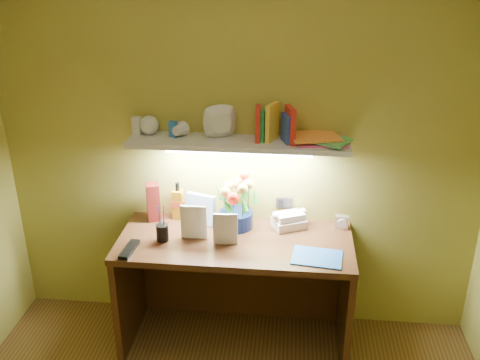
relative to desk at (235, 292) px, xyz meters
name	(u,v)px	position (x,y,z in m)	size (l,w,h in m)	color
desk	(235,292)	(0.00, 0.00, 0.00)	(1.40, 0.60, 0.75)	#351F0E
flower_bouquet	(236,200)	(-0.01, 0.17, 0.56)	(0.23, 0.23, 0.36)	#09153C
telephone	(289,219)	(0.32, 0.19, 0.43)	(0.19, 0.14, 0.11)	white
desk_clock	(342,222)	(0.64, 0.21, 0.42)	(0.08, 0.04, 0.08)	silver
whisky_bottle	(178,201)	(-0.39, 0.25, 0.50)	(0.07, 0.07, 0.25)	#A46E0E
whisky_box	(153,202)	(-0.54, 0.21, 0.50)	(0.08, 0.08, 0.25)	#5F1612
pen_cup	(162,227)	(-0.43, -0.05, 0.46)	(0.07, 0.07, 0.18)	black
art_card	(200,209)	(-0.24, 0.19, 0.47)	(0.19, 0.04, 0.19)	white
tv_remote	(129,249)	(-0.59, -0.19, 0.39)	(0.06, 0.20, 0.02)	black
blue_folder	(317,257)	(0.48, -0.15, 0.38)	(0.28, 0.20, 0.01)	blue
desk_book_a	(181,222)	(-0.32, 0.00, 0.48)	(0.16, 0.02, 0.22)	white
desk_book_b	(213,229)	(-0.12, -0.06, 0.47)	(0.15, 0.02, 0.20)	silver
wall_shelf	(241,137)	(0.02, 0.18, 0.96)	(1.32, 0.30, 0.25)	silver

